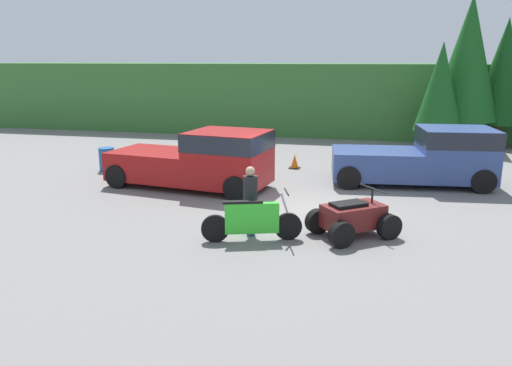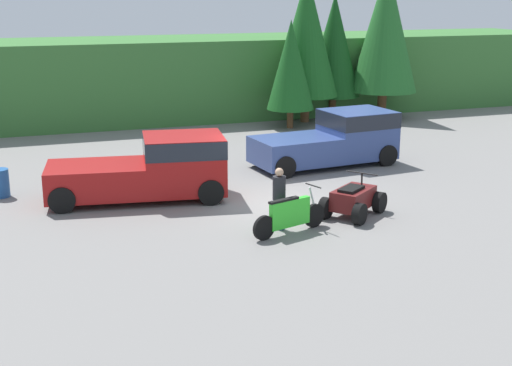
{
  "view_description": "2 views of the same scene",
  "coord_description": "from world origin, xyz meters",
  "px_view_note": "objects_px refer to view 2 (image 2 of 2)",
  "views": [
    {
      "loc": [
        2.1,
        -13.59,
        4.16
      ],
      "look_at": [
        -0.8,
        -1.05,
        0.95
      ],
      "focal_mm": 35.0,
      "sensor_mm": 36.0,
      "label": 1
    },
    {
      "loc": [
        -7.22,
        -19.33,
        6.2
      ],
      "look_at": [
        -0.8,
        -1.05,
        0.95
      ],
      "focal_mm": 50.0,
      "sensor_mm": 36.0,
      "label": 2
    }
  ],
  "objects_px": {
    "dirt_bike": "(290,216)",
    "steel_barrel": "(0,183)",
    "pickup_truck_second": "(336,137)",
    "traffic_cone": "(200,158)",
    "quad_atv": "(353,200)",
    "pickup_truck_red": "(154,167)",
    "rider_person": "(279,196)"
  },
  "relations": [
    {
      "from": "dirt_bike",
      "to": "steel_barrel",
      "type": "height_order",
      "value": "dirt_bike"
    },
    {
      "from": "pickup_truck_red",
      "to": "traffic_cone",
      "type": "relative_size",
      "value": 10.14
    },
    {
      "from": "dirt_bike",
      "to": "rider_person",
      "type": "bearing_deg",
      "value": 90.36
    },
    {
      "from": "traffic_cone",
      "to": "steel_barrel",
      "type": "height_order",
      "value": "steel_barrel"
    },
    {
      "from": "traffic_cone",
      "to": "rider_person",
      "type": "bearing_deg",
      "value": -89.26
    },
    {
      "from": "quad_atv",
      "to": "traffic_cone",
      "type": "xyz_separation_m",
      "value": [
        -2.53,
        7.29,
        -0.19
      ]
    },
    {
      "from": "pickup_truck_red",
      "to": "steel_barrel",
      "type": "xyz_separation_m",
      "value": [
        -4.5,
        1.77,
        -0.57
      ]
    },
    {
      "from": "rider_person",
      "to": "steel_barrel",
      "type": "relative_size",
      "value": 1.92
    },
    {
      "from": "pickup_truck_second",
      "to": "quad_atv",
      "type": "distance_m",
      "value": 6.2
    },
    {
      "from": "pickup_truck_second",
      "to": "dirt_bike",
      "type": "bearing_deg",
      "value": -130.16
    },
    {
      "from": "pickup_truck_second",
      "to": "steel_barrel",
      "type": "bearing_deg",
      "value": 176.24
    },
    {
      "from": "pickup_truck_second",
      "to": "quad_atv",
      "type": "bearing_deg",
      "value": -117.01
    },
    {
      "from": "dirt_bike",
      "to": "quad_atv",
      "type": "relative_size",
      "value": 0.99
    },
    {
      "from": "traffic_cone",
      "to": "dirt_bike",
      "type": "bearing_deg",
      "value": -88.3
    },
    {
      "from": "pickup_truck_second",
      "to": "traffic_cone",
      "type": "height_order",
      "value": "pickup_truck_second"
    },
    {
      "from": "dirt_bike",
      "to": "quad_atv",
      "type": "height_order",
      "value": "dirt_bike"
    },
    {
      "from": "quad_atv",
      "to": "rider_person",
      "type": "bearing_deg",
      "value": 152.94
    },
    {
      "from": "pickup_truck_second",
      "to": "traffic_cone",
      "type": "xyz_separation_m",
      "value": [
        -4.74,
        1.53,
        -0.76
      ]
    },
    {
      "from": "pickup_truck_second",
      "to": "steel_barrel",
      "type": "xyz_separation_m",
      "value": [
        -11.69,
        -0.45,
        -0.57
      ]
    },
    {
      "from": "pickup_truck_red",
      "to": "dirt_bike",
      "type": "xyz_separation_m",
      "value": [
        2.68,
        -4.4,
        -0.52
      ]
    },
    {
      "from": "pickup_truck_red",
      "to": "quad_atv",
      "type": "relative_size",
      "value": 2.41
    },
    {
      "from": "pickup_truck_red",
      "to": "pickup_truck_second",
      "type": "distance_m",
      "value": 7.52
    },
    {
      "from": "pickup_truck_second",
      "to": "rider_person",
      "type": "bearing_deg",
      "value": -132.81
    },
    {
      "from": "rider_person",
      "to": "dirt_bike",
      "type": "bearing_deg",
      "value": -101.04
    },
    {
      "from": "traffic_cone",
      "to": "quad_atv",
      "type": "bearing_deg",
      "value": -70.89
    },
    {
      "from": "dirt_bike",
      "to": "traffic_cone",
      "type": "relative_size",
      "value": 4.15
    },
    {
      "from": "dirt_bike",
      "to": "traffic_cone",
      "type": "distance_m",
      "value": 8.16
    },
    {
      "from": "pickup_truck_red",
      "to": "pickup_truck_second",
      "type": "relative_size",
      "value": 1.03
    },
    {
      "from": "dirt_bike",
      "to": "traffic_cone",
      "type": "xyz_separation_m",
      "value": [
        -0.24,
        8.16,
        -0.24
      ]
    },
    {
      "from": "pickup_truck_second",
      "to": "rider_person",
      "type": "relative_size",
      "value": 3.21
    },
    {
      "from": "quad_atv",
      "to": "traffic_cone",
      "type": "relative_size",
      "value": 4.2
    },
    {
      "from": "pickup_truck_red",
      "to": "traffic_cone",
      "type": "height_order",
      "value": "pickup_truck_red"
    }
  ]
}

